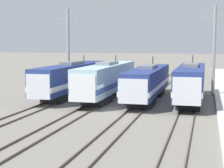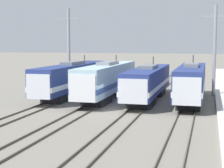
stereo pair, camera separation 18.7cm
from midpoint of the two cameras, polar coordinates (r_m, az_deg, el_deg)
The scene contains 11 objects.
ground_plane at distance 36.22m, azimuth -0.14°, elevation -4.14°, with size 400.00×400.00×0.00m, color slate.
rail_pair_far_left at distance 38.68m, azimuth -10.64°, elevation -3.46°, with size 1.50×120.00×0.15m.
rail_pair_center_left at distance 36.89m, azimuth -3.79°, elevation -3.84°, with size 1.51×120.00×0.15m.
rail_pair_center_right at distance 35.67m, azimuth 3.64°, elevation -4.19°, with size 1.51×120.00×0.15m.
rail_pair_far_right at distance 35.09m, azimuth 11.46°, elevation -4.47°, with size 1.50×120.00×0.15m.
locomotive_far_left at distance 46.46m, azimuth -6.06°, elevation 0.86°, with size 2.82×19.96×4.91m.
locomotive_center_left at distance 43.76m, azimuth -0.69°, elevation 0.63°, with size 2.90×18.53×5.01m.
locomotive_center_right at distance 42.44m, azimuth 5.52°, elevation 0.21°, with size 3.04×17.72×4.87m.
locomotive_far_right at distance 41.75m, azimuth 12.07°, elevation 0.18°, with size 2.81×16.70×5.12m.
catenary_tower_left at distance 51.03m, azimuth -6.49°, elevation 5.34°, with size 3.18×0.39×11.12m.
catenary_tower_right at distance 47.61m, azimuth 15.48°, elevation 5.09°, with size 3.18×0.39×11.12m.
Camera 2 is at (9.18, -34.42, 6.54)m, focal length 60.00 mm.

